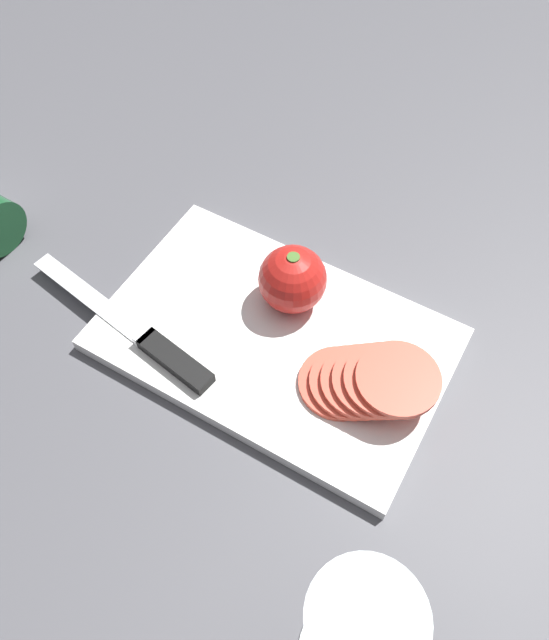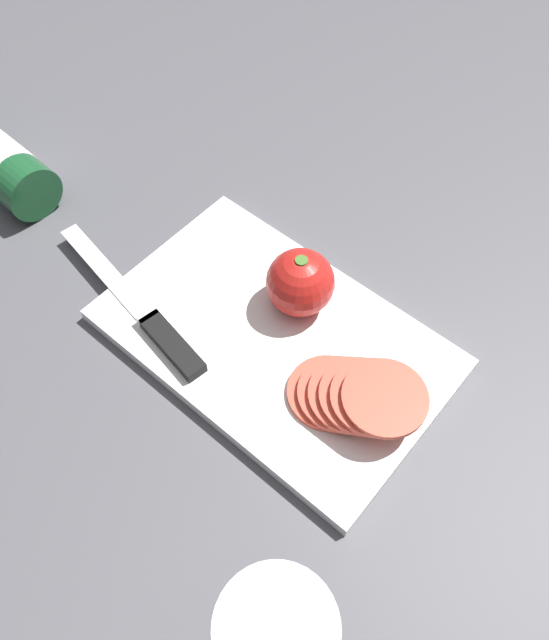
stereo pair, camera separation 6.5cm
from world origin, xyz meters
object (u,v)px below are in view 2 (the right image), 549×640
wine_glass (276,639)px  knife (158,328)px  tomato_slice_stack_near (355,395)px  whole_tomato (300,282)px

wine_glass → knife: 0.35m
tomato_slice_stack_near → knife: bearing=-162.2°
knife → whole_tomato: bearing=-116.2°
whole_tomato → knife: bearing=-125.5°
wine_glass → knife: (-0.30, 0.15, -0.10)m
wine_glass → whole_tomato: bearing=126.2°
whole_tomato → tomato_slice_stack_near: whole_tomato is taller
wine_glass → tomato_slice_stack_near: size_ratio=1.30×
whole_tomato → knife: size_ratio=0.28×
wine_glass → whole_tomato: wine_glass is taller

